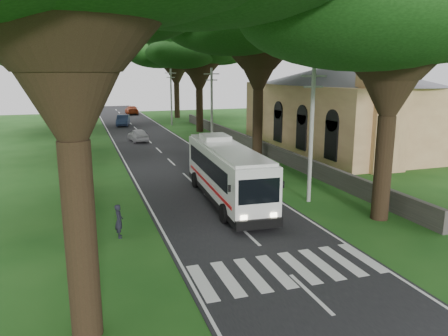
{
  "coord_description": "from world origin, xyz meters",
  "views": [
    {
      "loc": [
        -7.33,
        -16.33,
        7.68
      ],
      "look_at": [
        0.46,
        7.0,
        2.2
      ],
      "focal_mm": 35.0,
      "sensor_mm": 36.0,
      "label": 1
    }
  ],
  "objects_px": {
    "pole_near": "(311,132)",
    "pedestrian": "(119,221)",
    "pole_far": "(171,96)",
    "coach_bus": "(227,172)",
    "distant_car_a": "(138,135)",
    "pole_mid": "(212,107)",
    "distant_car_b": "(123,120)",
    "church": "(343,99)",
    "distant_car_c": "(132,110)"
  },
  "relations": [
    {
      "from": "distant_car_b",
      "to": "distant_car_a",
      "type": "bearing_deg",
      "value": -78.64
    },
    {
      "from": "pole_far",
      "to": "pedestrian",
      "type": "bearing_deg",
      "value": -105.0
    },
    {
      "from": "coach_bus",
      "to": "distant_car_b",
      "type": "xyz_separation_m",
      "value": [
        -2.14,
        39.69,
        -1.02
      ]
    },
    {
      "from": "pole_mid",
      "to": "distant_car_a",
      "type": "bearing_deg",
      "value": 136.3
    },
    {
      "from": "pole_near",
      "to": "coach_bus",
      "type": "bearing_deg",
      "value": 160.07
    },
    {
      "from": "distant_car_a",
      "to": "distant_car_b",
      "type": "bearing_deg",
      "value": -95.97
    },
    {
      "from": "church",
      "to": "distant_car_c",
      "type": "distance_m",
      "value": 45.77
    },
    {
      "from": "distant_car_a",
      "to": "pedestrian",
      "type": "relative_size",
      "value": 2.56
    },
    {
      "from": "pole_near",
      "to": "distant_car_a",
      "type": "relative_size",
      "value": 1.94
    },
    {
      "from": "distant_car_a",
      "to": "coach_bus",
      "type": "bearing_deg",
      "value": 88.21
    },
    {
      "from": "pole_near",
      "to": "distant_car_b",
      "type": "distance_m",
      "value": 42.07
    },
    {
      "from": "pole_mid",
      "to": "pedestrian",
      "type": "distance_m",
      "value": 25.3
    },
    {
      "from": "pole_mid",
      "to": "pedestrian",
      "type": "xyz_separation_m",
      "value": [
        -11.35,
        -22.36,
        -3.37
      ]
    },
    {
      "from": "pole_far",
      "to": "distant_car_a",
      "type": "bearing_deg",
      "value": -116.05
    },
    {
      "from": "church",
      "to": "distant_car_c",
      "type": "xyz_separation_m",
      "value": [
        -15.94,
        42.71,
        -4.13
      ]
    },
    {
      "from": "pole_near",
      "to": "distant_car_a",
      "type": "bearing_deg",
      "value": 104.18
    },
    {
      "from": "pole_mid",
      "to": "coach_bus",
      "type": "bearing_deg",
      "value": -104.24
    },
    {
      "from": "pole_near",
      "to": "pole_far",
      "type": "height_order",
      "value": "same"
    },
    {
      "from": "church",
      "to": "pole_far",
      "type": "relative_size",
      "value": 3.0
    },
    {
      "from": "pole_near",
      "to": "distant_car_b",
      "type": "height_order",
      "value": "pole_near"
    },
    {
      "from": "pole_near",
      "to": "distant_car_b",
      "type": "bearing_deg",
      "value": 99.32
    },
    {
      "from": "pole_far",
      "to": "coach_bus",
      "type": "bearing_deg",
      "value": -96.92
    },
    {
      "from": "church",
      "to": "pole_near",
      "type": "bearing_deg",
      "value": -128.5
    },
    {
      "from": "distant_car_c",
      "to": "pole_mid",
      "type": "bearing_deg",
      "value": 96.44
    },
    {
      "from": "coach_bus",
      "to": "distant_car_b",
      "type": "relative_size",
      "value": 2.5
    },
    {
      "from": "pedestrian",
      "to": "pole_near",
      "type": "bearing_deg",
      "value": -78.19
    },
    {
      "from": "distant_car_b",
      "to": "pedestrian",
      "type": "xyz_separation_m",
      "value": [
        -4.56,
        -43.73,
        0.02
      ]
    },
    {
      "from": "pole_mid",
      "to": "distant_car_a",
      "type": "relative_size",
      "value": 1.94
    },
    {
      "from": "distant_car_a",
      "to": "distant_car_c",
      "type": "height_order",
      "value": "distant_car_c"
    },
    {
      "from": "church",
      "to": "distant_car_a",
      "type": "distance_m",
      "value": 22.28
    },
    {
      "from": "pole_far",
      "to": "distant_car_a",
      "type": "relative_size",
      "value": 1.94
    },
    {
      "from": "coach_bus",
      "to": "distant_car_a",
      "type": "bearing_deg",
      "value": 97.77
    },
    {
      "from": "church",
      "to": "coach_bus",
      "type": "bearing_deg",
      "value": -140.83
    },
    {
      "from": "pole_far",
      "to": "distant_car_c",
      "type": "relative_size",
      "value": 1.55
    },
    {
      "from": "church",
      "to": "pedestrian",
      "type": "distance_m",
      "value": 30.0
    },
    {
      "from": "distant_car_b",
      "to": "distant_car_c",
      "type": "height_order",
      "value": "distant_car_b"
    },
    {
      "from": "pole_mid",
      "to": "distant_car_c",
      "type": "height_order",
      "value": "pole_mid"
    },
    {
      "from": "church",
      "to": "pole_near",
      "type": "height_order",
      "value": "church"
    },
    {
      "from": "pole_near",
      "to": "pole_mid",
      "type": "bearing_deg",
      "value": 90.0
    },
    {
      "from": "pole_far",
      "to": "coach_bus",
      "type": "height_order",
      "value": "pole_far"
    },
    {
      "from": "church",
      "to": "distant_car_a",
      "type": "height_order",
      "value": "church"
    },
    {
      "from": "pole_near",
      "to": "pedestrian",
      "type": "relative_size",
      "value": 4.95
    },
    {
      "from": "pole_far",
      "to": "distant_car_b",
      "type": "bearing_deg",
      "value": 168.55
    },
    {
      "from": "distant_car_b",
      "to": "pedestrian",
      "type": "distance_m",
      "value": 43.97
    },
    {
      "from": "distant_car_b",
      "to": "pole_near",
      "type": "bearing_deg",
      "value": -69.81
    },
    {
      "from": "pole_mid",
      "to": "distant_car_a",
      "type": "distance_m",
      "value": 9.84
    },
    {
      "from": "church",
      "to": "pedestrian",
      "type": "bearing_deg",
      "value": -142.95
    },
    {
      "from": "pole_far",
      "to": "pole_near",
      "type": "bearing_deg",
      "value": -90.0
    },
    {
      "from": "pole_near",
      "to": "distant_car_a",
      "type": "xyz_separation_m",
      "value": [
        -6.66,
        26.37,
        -3.45
      ]
    },
    {
      "from": "coach_bus",
      "to": "pedestrian",
      "type": "bearing_deg",
      "value": -145.79
    }
  ]
}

